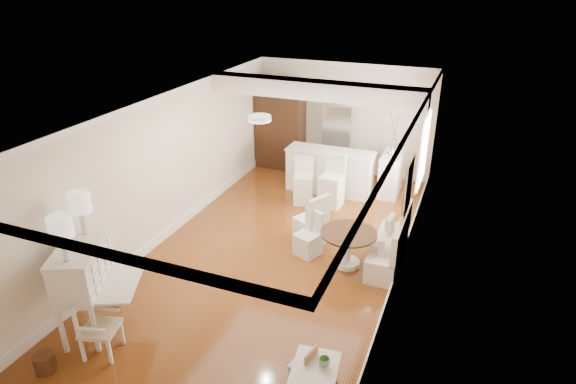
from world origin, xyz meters
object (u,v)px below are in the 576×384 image
Objects in this scene: bar_stool_right at (332,182)px; fridge at (350,143)px; slip_chair_far at (311,218)px; breakfast_counter at (330,171)px; bar_stool_left at (304,181)px; gustavian_armchair at (100,328)px; wicker_basket at (45,363)px; slip_chair_near at (308,234)px; pantry_cabinet at (280,125)px; secretary_bureau at (86,288)px; dining_table at (348,249)px; kids_chair_b at (303,364)px; sideboard at (391,174)px.

bar_stool_right is 1.83m from fridge.
slip_chair_far is 0.51× the size of breakfast_counter.
bar_stool_right reaches higher than bar_stool_left.
gustavian_armchair is 7.50m from fridge.
slip_chair_near reaches higher than wicker_basket.
pantry_cabinet reaches higher than slip_chair_near.
wicker_basket is 6.44m from bar_stool_right.
fridge reaches higher than slip_chair_far.
bar_stool_left reaches higher than wicker_basket.
secretary_bureau reaches higher than wicker_basket.
dining_table is 3.19m from breakfast_counter.
secretary_bureau reaches higher than breakfast_counter.
bar_stool_left is (-0.73, 1.59, 0.01)m from slip_chair_far.
fridge reaches higher than bar_stool_left.
pantry_cabinet is at bearing 147.57° from breakfast_counter.
breakfast_counter is at bearing -153.40° from kids_chair_b.
pantry_cabinet is at bearing 89.38° from wicker_basket.
fridge is at bearing 104.72° from dining_table.
slip_chair_near reaches higher than kids_chair_b.
slip_chair_near is at bearing -42.20° from gustavian_armchair.
bar_stool_right is at bearing 71.31° from wicker_basket.
sideboard is (0.11, 3.37, 0.15)m from dining_table.
sideboard is at bearing -166.69° from kids_chair_b.
kids_chair_b is 5.27m from bar_stool_left.
secretary_bureau is at bearing -4.25° from slip_chair_far.
bar_stool_right is 1.15× the size of sideboard.
bar_stool_left is 0.46× the size of pantry_cabinet.
sideboard is at bearing 88.07° from dining_table.
sideboard is (3.15, 7.28, 0.35)m from wicker_basket.
slip_chair_far reaches higher than dining_table.
bar_stool_right is 1.62m from sideboard.
kids_chair_b is 0.29× the size of breakfast_counter.
slip_chair_far is at bearing 123.98° from slip_chair_near.
sideboard is at bearing -27.69° from fridge.
fridge is (1.90, -0.03, -0.25)m from pantry_cabinet.
slip_chair_far is 1.75m from bar_stool_left.
kids_chair_b is at bearing -71.84° from bar_stool_right.
pantry_cabinet is (-1.34, 1.90, 0.62)m from bar_stool_left.
dining_table is (2.55, 3.35, -0.09)m from gustavian_armchair.
slip_chair_far is at bearing 33.91° from secretary_bureau.
pantry_cabinet is at bearing 64.70° from secretary_bureau.
pantry_cabinet reaches higher than dining_table.
slip_chair_near is (1.76, 3.44, -0.01)m from gustavian_armchair.
breakfast_counter is at bearing 113.02° from dining_table.
slip_chair_near is (2.25, 3.99, 0.29)m from wicker_basket.
wicker_basket is at bearing 123.80° from gustavian_armchair.
wicker_basket is at bearing -103.54° from bar_stool_right.
secretary_bureau reaches higher than bar_stool_right.
bar_stool_right is 2.75m from pantry_cabinet.
slip_chair_near reaches higher than dining_table.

